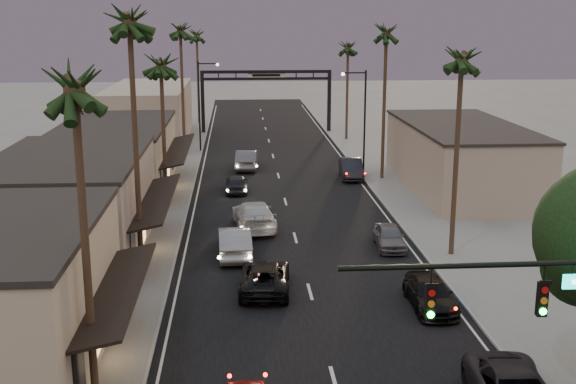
{
  "coord_description": "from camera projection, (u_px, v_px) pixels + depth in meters",
  "views": [
    {
      "loc": [
        -3.47,
        -14.4,
        13.25
      ],
      "look_at": [
        -0.32,
        29.75,
        2.5
      ],
      "focal_mm": 45.0,
      "sensor_mm": 36.0,
      "label": 1
    }
  ],
  "objects": [
    {
      "name": "streetlight_right",
      "position": [
        362.0,
        115.0,
        60.16
      ],
      "size": [
        2.13,
        0.3,
        9.0
      ],
      "color": "black",
      "rests_on": "ground"
    },
    {
      "name": "storefront_dist",
      "position": [
        149.0,
        114.0,
        78.72
      ],
      "size": [
        8.0,
        20.0,
        6.0
      ],
      "primitive_type": "cube",
      "color": "gray",
      "rests_on": "ground"
    },
    {
      "name": "oncoming_silver",
      "position": [
        235.0,
        242.0,
        40.95
      ],
      "size": [
        2.01,
        5.22,
        1.7
      ],
      "primitive_type": "imported",
      "rotation": [
        0.0,
        0.0,
        3.18
      ],
      "color": "gray",
      "rests_on": "ground"
    },
    {
      "name": "palm_la",
      "position": [
        73.0,
        76.0,
        22.75
      ],
      "size": [
        3.2,
        3.2,
        13.2
      ],
      "color": "#38281C",
      "rests_on": "ground"
    },
    {
      "name": "palm_rb",
      "position": [
        387.0,
        28.0,
        57.63
      ],
      "size": [
        3.2,
        3.2,
        14.2
      ],
      "color": "#38281C",
      "rests_on": "ground"
    },
    {
      "name": "palm_rc",
      "position": [
        348.0,
        44.0,
        77.48
      ],
      "size": [
        3.2,
        3.2,
        12.2
      ],
      "color": "#38281C",
      "rests_on": "ground"
    },
    {
      "name": "palm_ra",
      "position": [
        462.0,
        52.0,
        38.48
      ],
      "size": [
        3.2,
        3.2,
        13.2
      ],
      "color": "#38281C",
      "rests_on": "ground"
    },
    {
      "name": "palm_lb",
      "position": [
        129.0,
        14.0,
        34.89
      ],
      "size": [
        3.2,
        3.2,
        15.2
      ],
      "color": "#38281C",
      "rests_on": "ground"
    },
    {
      "name": "road",
      "position": [
        279.0,
        178.0,
        60.94
      ],
      "size": [
        14.0,
        120.0,
        0.02
      ],
      "primitive_type": "cube",
      "color": "black",
      "rests_on": "ground"
    },
    {
      "name": "palm_lc",
      "position": [
        161.0,
        59.0,
        49.15
      ],
      "size": [
        3.2,
        3.2,
        12.2
      ],
      "color": "#38281C",
      "rests_on": "ground"
    },
    {
      "name": "curbside_black",
      "position": [
        430.0,
        294.0,
        33.68
      ],
      "size": [
        1.92,
        4.66,
        1.35
      ],
      "primitive_type": "imported",
      "rotation": [
        0.0,
        0.0,
        -0.01
      ],
      "color": "black",
      "rests_on": "ground"
    },
    {
      "name": "sidewalk_left",
      "position": [
        173.0,
        163.0,
        67.05
      ],
      "size": [
        5.0,
        92.0,
        0.12
      ],
      "primitive_type": "cube",
      "color": "slate",
      "rests_on": "ground"
    },
    {
      "name": "ground",
      "position": [
        283.0,
        192.0,
        56.09
      ],
      "size": [
        200.0,
        200.0,
        0.0
      ],
      "primitive_type": "plane",
      "color": "slate",
      "rests_on": "ground"
    },
    {
      "name": "oncoming_dgrey",
      "position": [
        236.0,
        183.0,
        55.93
      ],
      "size": [
        1.65,
        4.08,
        1.39
      ],
      "primitive_type": "imported",
      "rotation": [
        0.0,
        0.0,
        3.14
      ],
      "color": "black",
      "rests_on": "ground"
    },
    {
      "name": "traffic_signal",
      "position": [
        564.0,
        314.0,
        20.39
      ],
      "size": [
        8.51,
        0.22,
        7.8
      ],
      "color": "black",
      "rests_on": "ground"
    },
    {
      "name": "storefront_mid",
      "position": [
        71.0,
        207.0,
        40.97
      ],
      "size": [
        8.0,
        14.0,
        5.5
      ],
      "primitive_type": "cube",
      "color": "gray",
      "rests_on": "ground"
    },
    {
      "name": "palm_far",
      "position": [
        197.0,
        32.0,
        89.65
      ],
      "size": [
        3.2,
        3.2,
        13.2
      ],
      "color": "#38281C",
      "rests_on": "ground"
    },
    {
      "name": "oncoming_pickup",
      "position": [
        265.0,
        277.0,
        35.75
      ],
      "size": [
        2.76,
        5.35,
        1.44
      ],
      "primitive_type": "imported",
      "rotation": [
        0.0,
        0.0,
        3.07
      ],
      "color": "black",
      "rests_on": "ground"
    },
    {
      "name": "oncoming_grey_far",
      "position": [
        246.0,
        160.0,
        64.44
      ],
      "size": [
        2.13,
        5.33,
        1.72
      ],
      "primitive_type": "imported",
      "rotation": [
        0.0,
        0.0,
        3.08
      ],
      "color": "#535258",
      "rests_on": "ground"
    },
    {
      "name": "sidewalk_right",
      "position": [
        375.0,
        160.0,
        68.37
      ],
      "size": [
        5.0,
        92.0,
        0.12
      ],
      "primitive_type": "cube",
      "color": "slate",
      "rests_on": "ground"
    },
    {
      "name": "streetlight_left",
      "position": [
        202.0,
        99.0,
        71.8
      ],
      "size": [
        2.13,
        0.3,
        9.0
      ],
      "color": "black",
      "rests_on": "ground"
    },
    {
      "name": "oncoming_white",
      "position": [
        254.0,
        215.0,
        46.36
      ],
      "size": [
        2.99,
        6.19,
        1.74
      ],
      "primitive_type": "imported",
      "rotation": [
        0.0,
        0.0,
        3.24
      ],
      "color": "#B6B6B6",
      "rests_on": "ground"
    },
    {
      "name": "storefront_far",
      "position": [
        116.0,
        158.0,
        56.54
      ],
      "size": [
        8.0,
        16.0,
        5.0
      ],
      "primitive_type": "cube",
      "color": "#BEB391",
      "rests_on": "ground"
    },
    {
      "name": "building_right",
      "position": [
        461.0,
        158.0,
        56.47
      ],
      "size": [
        8.0,
        18.0,
        5.0
      ],
      "primitive_type": "cube",
      "color": "gray",
      "rests_on": "ground"
    },
    {
      "name": "arch",
      "position": [
        266.0,
        85.0,
        83.86
      ],
      "size": [
        15.2,
        0.4,
        7.27
      ],
      "color": "black",
      "rests_on": "ground"
    },
    {
      "name": "curbside_far",
      "position": [
        351.0,
        168.0,
        60.8
      ],
      "size": [
        2.04,
        5.14,
        1.66
      ],
      "primitive_type": "imported",
      "rotation": [
        0.0,
        0.0,
        -0.06
      ],
      "color": "black",
      "rests_on": "ground"
    },
    {
      "name": "palm_ld",
      "position": [
        180.0,
        26.0,
        67.11
      ],
      "size": [
        3.2,
        3.2,
        14.2
      ],
      "color": "#38281C",
      "rests_on": "ground"
    },
    {
      "name": "curbside_grey",
      "position": [
        389.0,
        237.0,
        42.42
      ],
      "size": [
        1.79,
        4.09,
        1.37
      ],
      "primitive_type": "imported",
      "rotation": [
        0.0,
        0.0,
        -0.04
      ],
      "color": "#57575D",
      "rests_on": "ground"
    }
  ]
}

